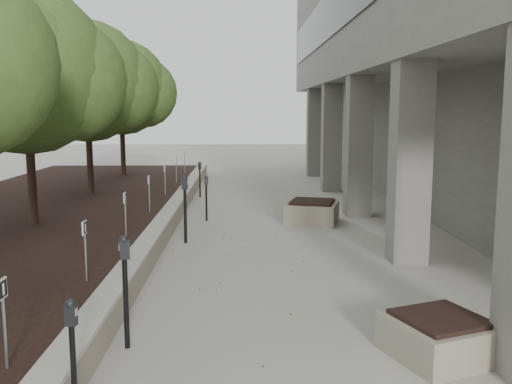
{
  "coord_description": "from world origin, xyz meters",
  "views": [
    {
      "loc": [
        0.1,
        -5.06,
        3.05
      ],
      "look_at": [
        0.37,
        6.91,
        1.3
      ],
      "focal_mm": 39.6,
      "sensor_mm": 36.0,
      "label": 1
    }
  ],
  "objects": [
    {
      "name": "berry_scatter",
      "position": [
        -0.1,
        5.0,
        0.01
      ],
      "size": [
        3.3,
        14.1,
        0.02
      ],
      "primitive_type": null,
      "color": "#98130B",
      "rests_on": "ground"
    },
    {
      "name": "crabapple_tree_3",
      "position": [
        -4.8,
        8.0,
        3.12
      ],
      "size": [
        4.6,
        4.0,
        5.44
      ],
      "primitive_type": null,
      "color": "#355520",
      "rests_on": "planting_bed"
    },
    {
      "name": "parking_sign_6",
      "position": [
        -2.35,
        12.5,
        0.88
      ],
      "size": [
        0.04,
        0.22,
        0.96
      ],
      "primitive_type": null,
      "color": "black",
      "rests_on": "planting_bed"
    },
    {
      "name": "parking_sign_8",
      "position": [
        -2.35,
        18.5,
        0.88
      ],
      "size": [
        0.04,
        0.22,
        0.96
      ],
      "primitive_type": null,
      "color": "black",
      "rests_on": "planting_bed"
    },
    {
      "name": "crabapple_tree_4",
      "position": [
        -4.8,
        13.0,
        3.12
      ],
      "size": [
        4.6,
        4.0,
        5.44
      ],
      "primitive_type": null,
      "color": "#355520",
      "rests_on": "planting_bed"
    },
    {
      "name": "parking_sign_2",
      "position": [
        -2.35,
        0.5,
        0.88
      ],
      "size": [
        0.04,
        0.22,
        0.96
      ],
      "primitive_type": null,
      "color": "black",
      "rests_on": "planting_bed"
    },
    {
      "name": "parking_sign_3",
      "position": [
        -2.35,
        3.5,
        0.88
      ],
      "size": [
        0.04,
        0.22,
        0.96
      ],
      "primitive_type": null,
      "color": "black",
      "rests_on": "planting_bed"
    },
    {
      "name": "parking_meter_5",
      "position": [
        -1.42,
        14.56,
        0.63
      ],
      "size": [
        0.14,
        0.12,
        1.25
      ],
      "primitive_type": null,
      "rotation": [
        0.0,
        0.0,
        -0.31
      ],
      "color": "black",
      "rests_on": "ground"
    },
    {
      "name": "retaining_wall",
      "position": [
        -1.82,
        9.0,
        0.25
      ],
      "size": [
        0.39,
        26.0,
        0.5
      ],
      "primitive_type": null,
      "color": "gray",
      "rests_on": "ground"
    },
    {
      "name": "planter_front",
      "position": [
        2.53,
        1.54,
        0.27
      ],
      "size": [
        1.47,
        1.47,
        0.53
      ],
      "primitive_type": null,
      "rotation": [
        0.0,
        0.0,
        0.37
      ],
      "color": "gray",
      "rests_on": "ground"
    },
    {
      "name": "parking_meter_2",
      "position": [
        -1.41,
        1.9,
        0.75
      ],
      "size": [
        0.17,
        0.15,
        1.49
      ],
      "primitive_type": null,
      "rotation": [
        0.0,
        0.0,
        0.35
      ],
      "color": "black",
      "rests_on": "ground"
    },
    {
      "name": "parking_sign_4",
      "position": [
        -2.35,
        6.5,
        0.88
      ],
      "size": [
        0.04,
        0.22,
        0.96
      ],
      "primitive_type": null,
      "color": "black",
      "rests_on": "planting_bed"
    },
    {
      "name": "parking_meter_4",
      "position": [
        -0.92,
        10.31,
        0.63
      ],
      "size": [
        0.14,
        0.11,
        1.25
      ],
      "primitive_type": null,
      "rotation": [
        0.0,
        0.0,
        0.18
      ],
      "color": "black",
      "rests_on": "ground"
    },
    {
      "name": "parking_sign_7",
      "position": [
        -2.35,
        15.5,
        0.88
      ],
      "size": [
        0.04,
        0.22,
        0.96
      ],
      "primitive_type": null,
      "color": "black",
      "rests_on": "planting_bed"
    },
    {
      "name": "crabapple_tree_5",
      "position": [
        -4.8,
        18.0,
        3.12
      ],
      "size": [
        4.6,
        4.0,
        5.44
      ],
      "primitive_type": null,
      "color": "#355520",
      "rests_on": "planting_bed"
    },
    {
      "name": "parking_meter_3",
      "position": [
        -1.24,
        7.69,
        0.79
      ],
      "size": [
        0.17,
        0.12,
        1.58
      ],
      "primitive_type": null,
      "rotation": [
        0.0,
        0.0,
        -0.09
      ],
      "color": "black",
      "rests_on": "ground"
    },
    {
      "name": "planter_back",
      "position": [
        1.97,
        9.97,
        0.31
      ],
      "size": [
        1.63,
        1.63,
        0.61
      ],
      "primitive_type": null,
      "rotation": [
        0.0,
        0.0,
        -0.28
      ],
      "color": "gray",
      "rests_on": "ground"
    },
    {
      "name": "planting_bed",
      "position": [
        -5.5,
        9.0,
        0.2
      ],
      "size": [
        7.0,
        26.0,
        0.4
      ],
      "primitive_type": "cube",
      "color": "black",
      "rests_on": "ground"
    },
    {
      "name": "parking_sign_5",
      "position": [
        -2.35,
        9.5,
        0.88
      ],
      "size": [
        0.04,
        0.22,
        0.96
      ],
      "primitive_type": null,
      "color": "black",
      "rests_on": "planting_bed"
    },
    {
      "name": "parking_meter_1",
      "position": [
        -1.55,
        0.12,
        0.64
      ],
      "size": [
        0.13,
        0.1,
        1.27
      ],
      "primitive_type": null,
      "rotation": [
        0.0,
        0.0,
        -0.1
      ],
      "color": "black",
      "rests_on": "ground"
    }
  ]
}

